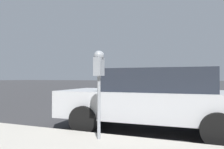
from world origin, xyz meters
TOP-DOWN VIEW (x-y plane):
  - ground_plane at (0.00, 0.00)m, footprint 220.00×220.00m
  - parking_meter at (-2.59, 0.47)m, footprint 0.21×0.19m
  - car_silver at (-1.00, -0.22)m, footprint 2.13×4.45m

SIDE VIEW (x-z plane):
  - ground_plane at x=0.00m, z-range 0.00..0.00m
  - car_silver at x=-1.00m, z-range 0.04..1.52m
  - parking_meter at x=-2.59m, z-range 0.57..2.20m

